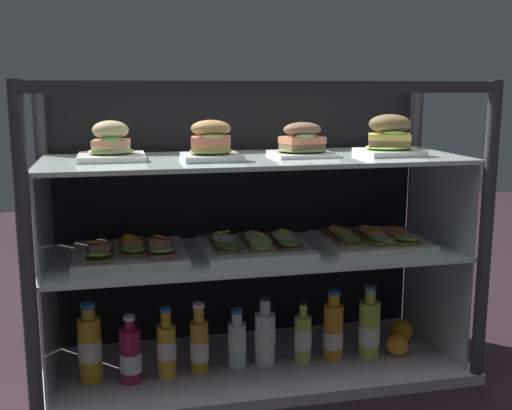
{
  "coord_description": "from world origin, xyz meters",
  "views": [
    {
      "loc": [
        -0.43,
        -1.88,
        0.92
      ],
      "look_at": [
        0.0,
        0.0,
        0.56
      ],
      "focal_mm": 44.05,
      "sensor_mm": 36.0,
      "label": 1
    }
  ],
  "objects_px": {
    "plated_roll_sandwich_far_right": "(302,143)",
    "open_sandwich_tray_center": "(255,244)",
    "juice_bottle_front_right_end": "(167,349)",
    "juice_bottle_back_center": "(333,331)",
    "juice_bottle_front_left_end": "(199,345)",
    "juice_bottle_back_right": "(237,342)",
    "open_sandwich_tray_mid_right": "(130,251)",
    "juice_bottle_front_second": "(90,347)",
    "orange_fruit_near_left_post": "(397,345)",
    "juice_bottle_front_fourth": "(303,338)",
    "plated_roll_sandwich_mid_right": "(389,139)",
    "open_sandwich_tray_far_left": "(371,238)",
    "juice_bottle_back_left": "(131,356)",
    "juice_bottle_front_middle": "(369,329)",
    "juice_bottle_tucked_behind": "(265,336)",
    "plated_roll_sandwich_near_right_corner": "(211,144)",
    "plated_roll_sandwich_mid_left": "(111,146)",
    "orange_fruit_beside_bottles": "(401,331)"
  },
  "relations": [
    {
      "from": "juice_bottle_front_second",
      "to": "juice_bottle_tucked_behind",
      "type": "bearing_deg",
      "value": -0.18
    },
    {
      "from": "plated_roll_sandwich_near_right_corner",
      "to": "open_sandwich_tray_mid_right",
      "type": "xyz_separation_m",
      "value": [
        -0.24,
        0.06,
        -0.33
      ]
    },
    {
      "from": "juice_bottle_front_right_end",
      "to": "juice_bottle_tucked_behind",
      "type": "distance_m",
      "value": 0.32
    },
    {
      "from": "open_sandwich_tray_center",
      "to": "plated_roll_sandwich_far_right",
      "type": "bearing_deg",
      "value": -6.77
    },
    {
      "from": "juice_bottle_back_right",
      "to": "open_sandwich_tray_mid_right",
      "type": "bearing_deg",
      "value": 172.14
    },
    {
      "from": "orange_fruit_beside_bottles",
      "to": "orange_fruit_near_left_post",
      "type": "bearing_deg",
      "value": -121.88
    },
    {
      "from": "plated_roll_sandwich_near_right_corner",
      "to": "juice_bottle_back_right",
      "type": "bearing_deg",
      "value": 14.2
    },
    {
      "from": "juice_bottle_front_second",
      "to": "orange_fruit_near_left_post",
      "type": "relative_size",
      "value": 3.34
    },
    {
      "from": "juice_bottle_front_right_end",
      "to": "juice_bottle_back_center",
      "type": "distance_m",
      "value": 0.55
    },
    {
      "from": "plated_roll_sandwich_near_right_corner",
      "to": "open_sandwich_tray_center",
      "type": "xyz_separation_m",
      "value": [
        0.15,
        0.06,
        -0.33
      ]
    },
    {
      "from": "juice_bottle_tucked_behind",
      "to": "juice_bottle_back_center",
      "type": "xyz_separation_m",
      "value": [
        0.23,
        -0.01,
        -0.0
      ]
    },
    {
      "from": "open_sandwich_tray_far_left",
      "to": "juice_bottle_front_middle",
      "type": "xyz_separation_m",
      "value": [
        -0.02,
        -0.06,
        -0.3
      ]
    },
    {
      "from": "juice_bottle_tucked_behind",
      "to": "orange_fruit_beside_bottles",
      "type": "distance_m",
      "value": 0.51
    },
    {
      "from": "plated_roll_sandwich_mid_right",
      "to": "juice_bottle_tucked_behind",
      "type": "relative_size",
      "value": 0.78
    },
    {
      "from": "plated_roll_sandwich_mid_left",
      "to": "juice_bottle_back_center",
      "type": "distance_m",
      "value": 0.93
    },
    {
      "from": "open_sandwich_tray_mid_right",
      "to": "juice_bottle_front_left_end",
      "type": "xyz_separation_m",
      "value": [
        0.2,
        -0.05,
        -0.3
      ]
    },
    {
      "from": "plated_roll_sandwich_far_right",
      "to": "open_sandwich_tray_center",
      "type": "xyz_separation_m",
      "value": [
        -0.15,
        0.02,
        -0.32
      ]
    },
    {
      "from": "juice_bottle_back_left",
      "to": "orange_fruit_beside_bottles",
      "type": "relative_size",
      "value": 2.55
    },
    {
      "from": "plated_roll_sandwich_near_right_corner",
      "to": "juice_bottle_back_left",
      "type": "xyz_separation_m",
      "value": [
        -0.26,
        -0.01,
        -0.64
      ]
    },
    {
      "from": "open_sandwich_tray_mid_right",
      "to": "open_sandwich_tray_far_left",
      "type": "distance_m",
      "value": 0.79
    },
    {
      "from": "juice_bottle_front_right_end",
      "to": "plated_roll_sandwich_mid_left",
      "type": "bearing_deg",
      "value": 152.33
    },
    {
      "from": "plated_roll_sandwich_mid_right",
      "to": "juice_bottle_front_fourth",
      "type": "height_order",
      "value": "plated_roll_sandwich_mid_right"
    },
    {
      "from": "plated_roll_sandwich_far_right",
      "to": "plated_roll_sandwich_mid_left",
      "type": "bearing_deg",
      "value": 178.01
    },
    {
      "from": "plated_roll_sandwich_near_right_corner",
      "to": "open_sandwich_tray_mid_right",
      "type": "bearing_deg",
      "value": 165.23
    },
    {
      "from": "plated_roll_sandwich_mid_left",
      "to": "open_sandwich_tray_center",
      "type": "bearing_deg",
      "value": -0.37
    },
    {
      "from": "plated_roll_sandwich_near_right_corner",
      "to": "orange_fruit_beside_bottles",
      "type": "height_order",
      "value": "plated_roll_sandwich_near_right_corner"
    },
    {
      "from": "plated_roll_sandwich_far_right",
      "to": "juice_bottle_front_left_end",
      "type": "distance_m",
      "value": 0.71
    },
    {
      "from": "open_sandwich_tray_center",
      "to": "juice_bottle_front_middle",
      "type": "distance_m",
      "value": 0.48
    },
    {
      "from": "plated_roll_sandwich_far_right",
      "to": "juice_bottle_back_right",
      "type": "height_order",
      "value": "plated_roll_sandwich_far_right"
    },
    {
      "from": "juice_bottle_back_center",
      "to": "orange_fruit_beside_bottles",
      "type": "xyz_separation_m",
      "value": [
        0.28,
        0.06,
        -0.05
      ]
    },
    {
      "from": "plated_roll_sandwich_mid_left",
      "to": "orange_fruit_near_left_post",
      "type": "height_order",
      "value": "plated_roll_sandwich_mid_left"
    },
    {
      "from": "juice_bottle_front_left_end",
      "to": "open_sandwich_tray_mid_right",
      "type": "bearing_deg",
      "value": 164.97
    },
    {
      "from": "plated_roll_sandwich_mid_right",
      "to": "juice_bottle_back_center",
      "type": "xyz_separation_m",
      "value": [
        -0.17,
        0.0,
        -0.63
      ]
    },
    {
      "from": "plated_roll_sandwich_mid_right",
      "to": "orange_fruit_beside_bottles",
      "type": "bearing_deg",
      "value": 32.53
    },
    {
      "from": "open_sandwich_tray_mid_right",
      "to": "juice_bottle_front_second",
      "type": "height_order",
      "value": "open_sandwich_tray_mid_right"
    },
    {
      "from": "juice_bottle_front_left_end",
      "to": "juice_bottle_back_right",
      "type": "relative_size",
      "value": 1.17
    },
    {
      "from": "juice_bottle_front_right_end",
      "to": "juice_bottle_front_fourth",
      "type": "relative_size",
      "value": 1.09
    },
    {
      "from": "plated_roll_sandwich_mid_right",
      "to": "orange_fruit_beside_bottles",
      "type": "xyz_separation_m",
      "value": [
        0.1,
        0.07,
        -0.68
      ]
    },
    {
      "from": "juice_bottle_front_left_end",
      "to": "orange_fruit_beside_bottles",
      "type": "distance_m",
      "value": 0.73
    },
    {
      "from": "juice_bottle_back_center",
      "to": "open_sandwich_tray_mid_right",
      "type": "bearing_deg",
      "value": 175.35
    },
    {
      "from": "plated_roll_sandwich_near_right_corner",
      "to": "juice_bottle_back_right",
      "type": "distance_m",
      "value": 0.64
    },
    {
      "from": "juice_bottle_front_middle",
      "to": "orange_fruit_near_left_post",
      "type": "bearing_deg",
      "value": -12.72
    },
    {
      "from": "juice_bottle_front_fourth",
      "to": "juice_bottle_front_middle",
      "type": "relative_size",
      "value": 0.85
    },
    {
      "from": "juice_bottle_back_left",
      "to": "juice_bottle_front_middle",
      "type": "xyz_separation_m",
      "value": [
        0.78,
        0.02,
        0.01
      ]
    },
    {
      "from": "open_sandwich_tray_far_left",
      "to": "open_sandwich_tray_mid_right",
      "type": "bearing_deg",
      "value": 179.76
    },
    {
      "from": "juice_bottle_front_fourth",
      "to": "plated_roll_sandwich_mid_right",
      "type": "bearing_deg",
      "value": 0.49
    },
    {
      "from": "plated_roll_sandwich_near_right_corner",
      "to": "plated_roll_sandwich_mid_right",
      "type": "xyz_separation_m",
      "value": [
        0.57,
        0.01,
        0.0
      ]
    },
    {
      "from": "open_sandwich_tray_far_left",
      "to": "juice_bottle_front_fourth",
      "type": "bearing_deg",
      "value": -168.08
    },
    {
      "from": "plated_roll_sandwich_mid_right",
      "to": "juice_bottle_front_left_end",
      "type": "xyz_separation_m",
      "value": [
        -0.62,
        -0.0,
        -0.64
      ]
    },
    {
      "from": "juice_bottle_front_left_end",
      "to": "juice_bottle_tucked_behind",
      "type": "xyz_separation_m",
      "value": [
        0.22,
        0.01,
        0.01
      ]
    }
  ]
}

